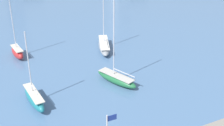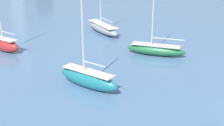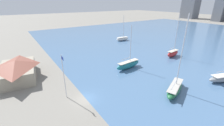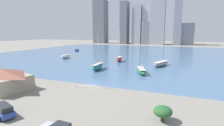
{
  "view_description": "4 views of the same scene",
  "coord_description": "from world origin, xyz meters",
  "views": [
    {
      "loc": [
        -14.19,
        -27.86,
        29.01
      ],
      "look_at": [
        7.25,
        16.24,
        4.79
      ],
      "focal_mm": 50.0,
      "sensor_mm": 36.0,
      "label": 1
    },
    {
      "loc": [
        -31.06,
        -7.67,
        16.27
      ],
      "look_at": [
        -7.52,
        12.35,
        4.48
      ],
      "focal_mm": 50.0,
      "sensor_mm": 36.0,
      "label": 2
    },
    {
      "loc": [
        23.92,
        -9.83,
        18.23
      ],
      "look_at": [
        -6.7,
        11.0,
        3.02
      ],
      "focal_mm": 24.0,
      "sensor_mm": 36.0,
      "label": 3
    },
    {
      "loc": [
        20.02,
        -36.9,
        12.69
      ],
      "look_at": [
        1.01,
        10.77,
        3.89
      ],
      "focal_mm": 28.0,
      "sensor_mm": 36.0,
      "label": 4
    }
  ],
  "objects": [
    {
      "name": "sailboat_red",
      "position": [
        -5.72,
        36.58,
        1.24
      ],
      "size": [
        2.44,
        6.29,
        14.62
      ],
      "rotation": [
        0.0,
        0.0,
        0.1
      ],
      "color": "#B72828",
      "rests_on": "harbor_water"
    },
    {
      "name": "sailboat_teal",
      "position": [
        -6.74,
        16.78,
        1.17
      ],
      "size": [
        2.53,
        8.76,
        12.54
      ],
      "rotation": [
        0.0,
        0.0,
        0.07
      ],
      "color": "#1E757F",
      "rests_on": "harbor_water"
    },
    {
      "name": "sailboat_green",
      "position": [
        8.56,
        17.07,
        0.98
      ],
      "size": [
        5.5,
        9.34,
        16.33
      ],
      "rotation": [
        0.0,
        0.0,
        0.38
      ],
      "color": "#236B3D",
      "rests_on": "harbor_water"
    },
    {
      "name": "sailboat_gray",
      "position": [
        12.98,
        32.19,
        0.99
      ],
      "size": [
        6.14,
        11.14,
        14.32
      ],
      "rotation": [
        0.0,
        0.0,
        -0.36
      ],
      "color": "gray",
      "rests_on": "harbor_water"
    }
  ]
}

